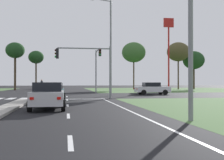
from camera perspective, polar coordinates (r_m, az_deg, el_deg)
The scene contains 27 objects.
ground_plane at distance 34.16m, azimuth -14.83°, elevation -3.07°, with size 200.00×200.00×0.00m, color black.
grass_verge_far_right at distance 62.52m, azimuth 11.59°, elevation -1.86°, with size 35.00×35.00×0.01m, color #476B38.
median_island_far at distance 59.07m, azimuth -12.42°, elevation -1.88°, with size 1.20×36.00×0.14m, color gray.
lane_dash_near at distance 7.81m, azimuth -8.25°, elevation -12.12°, with size 0.14×2.00×0.01m, color silver.
lane_dash_second at distance 13.74m, azimuth -8.64°, elevation -7.03°, with size 0.14×2.00×0.01m, color silver.
lane_dash_third at distance 19.71m, azimuth -8.79°, elevation -5.02°, with size 0.14×2.00×0.01m, color silver.
lane_dash_fourth at distance 25.70m, azimuth -8.87°, elevation -3.94°, with size 0.14×2.00×0.01m, color silver.
lane_dash_fifth at distance 31.69m, azimuth -8.92°, elevation -3.27°, with size 0.14×2.00×0.01m, color silver.
edge_line_right at distance 16.41m, azimuth 3.13°, elevation -5.96°, with size 0.14×24.00×0.01m, color silver.
stop_bar_near at distance 27.01m, azimuth -8.25°, elevation -3.77°, with size 6.40×0.50×0.01m, color silver.
crosswalk_bar_fifth at distance 29.26m, azimuth -19.35°, elevation -3.49°, with size 0.70×2.80×0.01m, color silver.
crosswalk_bar_sixth at distance 29.08m, azimuth -17.12°, elevation -3.52°, with size 0.70×2.80×0.01m, color silver.
crosswalk_bar_seventh at distance 28.95m, azimuth -14.86°, elevation -3.54°, with size 0.70×2.80×0.01m, color silver.
car_maroon_near at distance 64.60m, azimuth -14.24°, elevation -1.13°, with size 2.02×4.39×1.49m.
car_silver_second at distance 17.30m, azimuth -12.53°, elevation -3.01°, with size 2.00×4.58×1.57m.
car_white_third at distance 37.01m, azimuth 7.96°, elevation -1.65°, with size 4.39×2.00×1.54m.
car_teal_fourth at distance 24.52m, azimuth -11.68°, elevation -2.29°, with size 2.07×4.52×1.53m.
traffic_signal_far_right at distance 39.08m, azimuth -2.92°, elevation 3.42°, with size 0.32×5.13×6.09m.
traffic_signal_near_right at distance 27.51m, azimuth -4.63°, elevation 3.65°, with size 5.35×0.32×5.05m.
street_lamp_second at distance 33.13m, azimuth -0.56°, elevation 7.36°, with size 2.58×1.06×10.96m.
pedestrian_at_median at distance 45.18m, azimuth -13.75°, elevation -0.79°, with size 0.34×0.34×1.87m.
fastfood_pole_sign at distance 52.50m, azimuth 11.14°, elevation 8.06°, with size 1.80×0.40×12.93m.
treeline_third at distance 59.20m, azimuth -18.62°, elevation 5.48°, with size 3.61×3.61×9.30m.
treeline_fourth at distance 63.40m, azimuth -14.80°, elevation 4.32°, with size 3.21×3.21×8.25m.
treeline_fifth at distance 63.73m, azimuth 4.33°, elevation 5.47°, with size 5.22×5.22×10.36m.
treeline_sixth at distance 64.45m, azimuth 12.97°, elevation 5.44°, with size 4.89×4.89×10.25m.
treeline_seventh at distance 68.04m, azimuth 15.86°, elevation 3.76°, with size 4.85×4.85×8.63m.
Camera 1 is at (3.38, -3.96, 1.59)m, focal length 46.20 mm.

